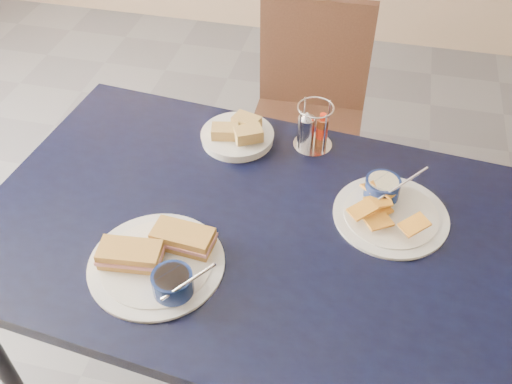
% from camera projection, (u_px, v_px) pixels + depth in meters
% --- Properties ---
extents(dining_table, '(1.37, 0.98, 0.75)m').
position_uv_depth(dining_table, '(241.00, 238.00, 1.45)').
color(dining_table, black).
rests_on(dining_table, ground).
extents(chair_far, '(0.43, 0.41, 0.88)m').
position_uv_depth(chair_far, '(309.00, 103.00, 2.19)').
color(chair_far, black).
rests_on(chair_far, ground).
extents(sandwich_plate, '(0.32, 0.31, 0.12)m').
position_uv_depth(sandwich_plate, '(160.00, 259.00, 1.29)').
color(sandwich_plate, white).
rests_on(sandwich_plate, dining_table).
extents(plantain_plate, '(0.29, 0.29, 0.12)m').
position_uv_depth(plantain_plate, '(387.00, 205.00, 1.42)').
color(plantain_plate, white).
rests_on(plantain_plate, dining_table).
extents(bread_basket, '(0.20, 0.20, 0.07)m').
position_uv_depth(bread_basket, '(238.00, 135.00, 1.62)').
color(bread_basket, white).
rests_on(bread_basket, dining_table).
extents(condiment_caddy, '(0.11, 0.11, 0.14)m').
position_uv_depth(condiment_caddy, '(312.00, 129.00, 1.58)').
color(condiment_caddy, silver).
rests_on(condiment_caddy, dining_table).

